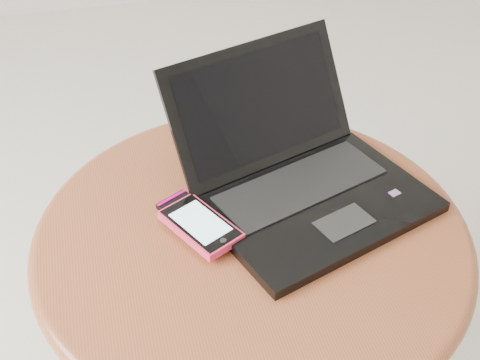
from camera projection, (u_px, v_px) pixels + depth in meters
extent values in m
cylinder|color=brown|center=(250.00, 337.00, 1.10)|extent=(0.10, 0.10, 0.45)
cylinder|color=brown|center=(252.00, 235.00, 0.95)|extent=(0.62, 0.62, 0.03)
torus|color=brown|center=(252.00, 235.00, 0.95)|extent=(0.65, 0.65, 0.03)
cube|color=black|center=(319.00, 205.00, 0.97)|extent=(0.38, 0.32, 0.02)
cube|color=black|center=(301.00, 184.00, 0.99)|extent=(0.29, 0.18, 0.00)
cube|color=black|center=(344.00, 222.00, 0.93)|extent=(0.09, 0.07, 0.00)
cube|color=red|center=(395.00, 193.00, 0.98)|extent=(0.02, 0.02, 0.00)
cube|color=black|center=(260.00, 104.00, 1.02)|extent=(0.33, 0.20, 0.18)
cube|color=black|center=(261.00, 104.00, 1.01)|extent=(0.29, 0.17, 0.15)
cube|color=black|center=(191.00, 215.00, 0.96)|extent=(0.09, 0.11, 0.01)
cube|color=#BF046B|center=(171.00, 198.00, 0.98)|extent=(0.05, 0.03, 0.00)
cube|color=#D92B4F|center=(200.00, 226.00, 0.92)|extent=(0.11, 0.14, 0.01)
cube|color=black|center=(200.00, 222.00, 0.92)|extent=(0.11, 0.13, 0.00)
cube|color=#BEE8EE|center=(200.00, 222.00, 0.92)|extent=(0.08, 0.10, 0.00)
cylinder|color=black|center=(223.00, 240.00, 0.89)|extent=(0.01, 0.01, 0.00)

